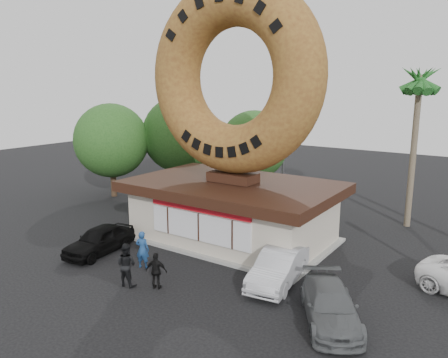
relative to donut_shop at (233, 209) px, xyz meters
name	(u,v)px	position (x,y,z in m)	size (l,w,h in m)	color
ground	(159,277)	(0.00, -5.98, -1.77)	(90.00, 90.00, 0.00)	black
donut_shop	(233,209)	(0.00, 0.00, 0.00)	(11.20, 7.20, 3.80)	#C0B3A4
giant_donut	(233,77)	(0.00, 0.02, 7.07)	(10.07, 10.07, 2.57)	olive
tree_west	(181,135)	(-9.50, 7.02, 2.87)	(6.00, 6.00, 7.65)	#473321
tree_mid	(254,145)	(-4.00, 9.02, 2.25)	(5.20, 5.20, 6.63)	#473321
tree_far	(111,141)	(-13.00, 3.02, 2.56)	(5.60, 5.60, 7.14)	#473321
palm_near	(419,86)	(7.50, 8.02, 6.65)	(2.60, 2.60, 9.75)	#726651
street_lamp	(286,139)	(-1.86, 10.02, 2.72)	(2.11, 0.20, 8.00)	#59595E
person_left	(142,249)	(-1.37, -5.61, -0.87)	(0.65, 0.43, 1.80)	navy
person_center	(126,264)	(-0.60, -7.35, -0.82)	(0.92, 0.72, 1.89)	black
person_right	(156,271)	(0.67, -6.86, -0.97)	(0.93, 0.39, 1.58)	black
car_black	(99,240)	(-4.51, -5.52, -1.07)	(1.65, 4.10, 1.40)	black
car_silver	(278,267)	(4.65, -3.48, -1.04)	(1.54, 4.42, 1.46)	#BCBCC1
car_grey	(330,305)	(7.68, -5.29, -1.13)	(1.79, 4.41, 1.28)	#5B5E60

